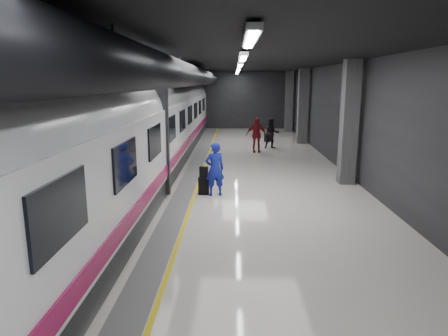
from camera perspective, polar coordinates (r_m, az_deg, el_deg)
ground at (r=13.15m, az=-0.19°, el=-4.19°), size 40.00×40.00×0.00m
platform_hall at (r=13.59m, az=-1.32°, el=11.46°), size 10.02×40.02×4.51m
train at (r=13.21m, az=-14.46°, el=4.67°), size 3.05×38.00×4.05m
traveler_main at (r=13.16m, az=-1.33°, el=-0.16°), size 0.75×0.61×1.79m
suitcase_main at (r=13.43m, az=-2.93°, el=-2.56°), size 0.37×0.24×0.59m
shoulder_bag at (r=13.31m, az=-2.91°, el=-0.58°), size 0.29×0.19×0.37m
traveler_far_a at (r=22.87m, az=6.84°, el=4.94°), size 0.91×0.75×1.72m
traveler_far_b at (r=21.53m, az=4.63°, el=4.76°), size 1.14×0.57×1.88m
suitcase_far at (r=25.52m, az=6.22°, el=4.34°), size 0.42×0.35×0.52m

